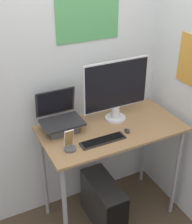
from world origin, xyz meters
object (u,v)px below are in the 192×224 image
object	(u,v)px
laptop	(61,121)
mouse	(127,131)
monitor	(116,91)
cell_phone	(70,145)
computer_tower	(103,203)
keyboard	(103,140)

from	to	relation	value
laptop	mouse	distance (m)	0.52
laptop	mouse	size ratio (longest dim) A/B	5.23
monitor	cell_phone	bearing A→B (deg)	-155.34
mouse	computer_tower	xyz separation A→B (m)	(-0.17, 0.05, -0.74)
monitor	keyboard	distance (m)	0.43
laptop	mouse	bearing A→B (deg)	-29.89
monitor	laptop	bearing A→B (deg)	175.42
keyboard	computer_tower	world-z (taller)	keyboard
cell_phone	monitor	bearing A→B (deg)	24.66
laptop	monitor	distance (m)	0.51
monitor	mouse	world-z (taller)	monitor
computer_tower	cell_phone	bearing A→B (deg)	-169.12
keyboard	mouse	xyz separation A→B (m)	(0.23, 0.03, 0.01)
monitor	computer_tower	distance (m)	1.03
laptop	monitor	size ratio (longest dim) A/B	0.56
keyboard	cell_phone	xyz separation A→B (m)	(-0.26, 0.01, 0.04)
mouse	computer_tower	world-z (taller)	mouse
laptop	monitor	world-z (taller)	monitor
cell_phone	mouse	bearing A→B (deg)	1.40
monitor	cell_phone	distance (m)	0.60
mouse	keyboard	bearing A→B (deg)	-173.36
mouse	cell_phone	world-z (taller)	cell_phone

